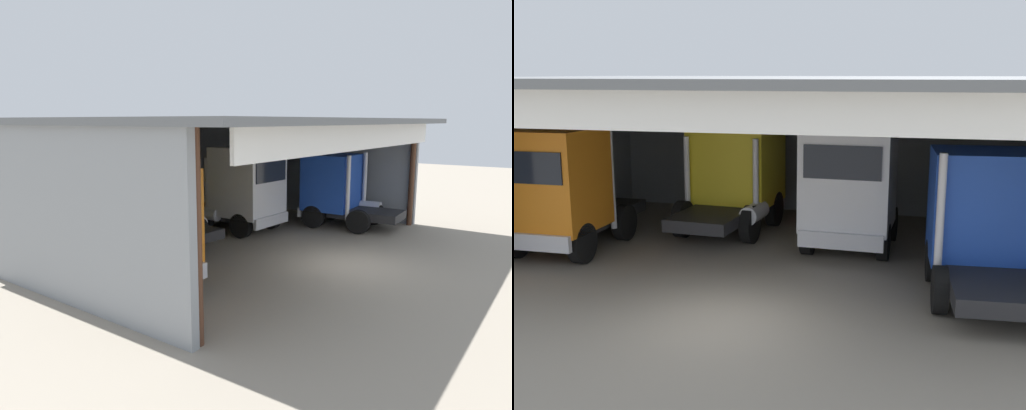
% 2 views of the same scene
% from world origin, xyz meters
% --- Properties ---
extents(ground_plane, '(80.00, 80.00, 0.00)m').
position_xyz_m(ground_plane, '(0.00, 0.00, 0.00)').
color(ground_plane, gray).
rests_on(ground_plane, ground).
extents(workshop_shed, '(15.64, 12.02, 4.91)m').
position_xyz_m(workshop_shed, '(0.00, 6.17, 3.52)').
color(workshop_shed, gray).
rests_on(workshop_shed, ground).
extents(truck_orange_left_bay, '(2.50, 5.06, 3.55)m').
position_xyz_m(truck_orange_left_bay, '(-5.99, 3.58, 1.84)').
color(truck_orange_left_bay, orange).
rests_on(truck_orange_left_bay, ground).
extents(truck_yellow_right_bay, '(2.80, 5.04, 3.74)m').
position_xyz_m(truck_yellow_right_bay, '(-2.10, 7.50, 1.98)').
color(truck_yellow_right_bay, yellow).
rests_on(truck_yellow_right_bay, ground).
extents(truck_white_center_right_bay, '(2.62, 4.65, 3.71)m').
position_xyz_m(truck_white_center_right_bay, '(1.83, 5.77, 1.96)').
color(truck_white_center_right_bay, white).
rests_on(truck_white_center_right_bay, ground).
extents(truck_blue_center_left_bay, '(2.78, 4.55, 3.37)m').
position_xyz_m(truck_blue_center_left_bay, '(5.30, 2.93, 1.72)').
color(truck_blue_center_left_bay, '#1E47B7').
rests_on(truck_blue_center_left_bay, ground).
extents(oil_drum, '(0.58, 0.58, 0.87)m').
position_xyz_m(oil_drum, '(-0.20, 9.99, 0.44)').
color(oil_drum, gold).
rests_on(oil_drum, ground).
extents(tool_cart, '(0.90, 0.60, 1.00)m').
position_xyz_m(tool_cart, '(0.05, 9.55, 0.50)').
color(tool_cart, red).
rests_on(tool_cart, ground).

